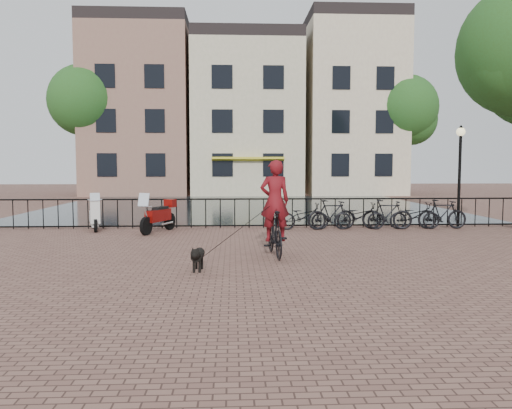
{
  "coord_description": "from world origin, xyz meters",
  "views": [
    {
      "loc": [
        -0.57,
        -9.15,
        2.15
      ],
      "look_at": [
        0.0,
        3.0,
        1.2
      ],
      "focal_mm": 35.0,
      "sensor_mm": 36.0,
      "label": 1
    }
  ],
  "objects_px": {
    "cyclist": "(275,214)",
    "dog": "(198,258)",
    "lamp_post": "(460,159)",
    "motorcycle": "(158,212)",
    "scooter": "(94,211)"
  },
  "relations": [
    {
      "from": "lamp_post",
      "to": "cyclist",
      "type": "distance_m",
      "value": 8.58
    },
    {
      "from": "cyclist",
      "to": "motorcycle",
      "type": "xyz_separation_m",
      "value": [
        -3.39,
        4.42,
        -0.34
      ]
    },
    {
      "from": "lamp_post",
      "to": "dog",
      "type": "bearing_deg",
      "value": -141.96
    },
    {
      "from": "cyclist",
      "to": "dog",
      "type": "relative_size",
      "value": 3.34
    },
    {
      "from": "scooter",
      "to": "lamp_post",
      "type": "bearing_deg",
      "value": -18.04
    },
    {
      "from": "cyclist",
      "to": "dog",
      "type": "distance_m",
      "value": 2.43
    },
    {
      "from": "cyclist",
      "to": "motorcycle",
      "type": "height_order",
      "value": "cyclist"
    },
    {
      "from": "cyclist",
      "to": "motorcycle",
      "type": "bearing_deg",
      "value": -57.14
    },
    {
      "from": "dog",
      "to": "scooter",
      "type": "bearing_deg",
      "value": 124.83
    },
    {
      "from": "motorcycle",
      "to": "scooter",
      "type": "height_order",
      "value": "motorcycle"
    },
    {
      "from": "cyclist",
      "to": "lamp_post",
      "type": "bearing_deg",
      "value": -147.71
    },
    {
      "from": "dog",
      "to": "motorcycle",
      "type": "xyz_separation_m",
      "value": [
        -1.68,
        5.98,
        0.41
      ]
    },
    {
      "from": "dog",
      "to": "lamp_post",
      "type": "bearing_deg",
      "value": 42.47
    },
    {
      "from": "cyclist",
      "to": "dog",
      "type": "height_order",
      "value": "cyclist"
    },
    {
      "from": "dog",
      "to": "motorcycle",
      "type": "relative_size",
      "value": 0.42
    }
  ]
}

